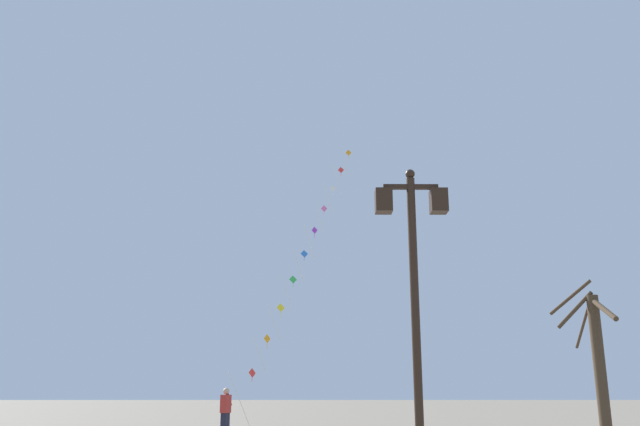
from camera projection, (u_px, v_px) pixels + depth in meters
twin_lantern_lamp_post at (414, 266)px, 10.68m from camera, size 1.21×0.28×5.29m
kite_train at (304, 256)px, 31.09m from camera, size 5.33×10.85×15.12m
kite_flyer at (226, 412)px, 22.41m from camera, size 0.36×0.62×1.71m
bare_tree at (599, 372)px, 13.69m from camera, size 0.88×2.29×3.99m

